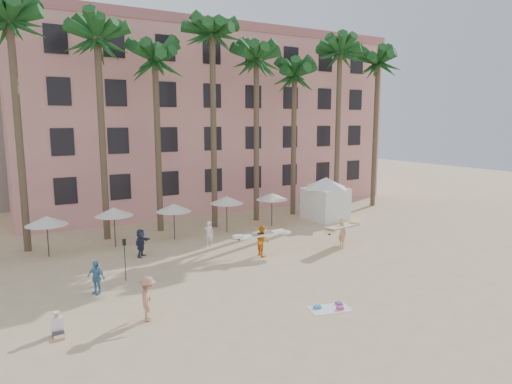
{
  "coord_description": "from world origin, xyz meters",
  "views": [
    {
      "loc": [
        -11.49,
        -16.88,
        8.2
      ],
      "look_at": [
        1.76,
        6.0,
        4.0
      ],
      "focal_mm": 32.0,
      "sensor_mm": 36.0,
      "label": 1
    }
  ],
  "objects": [
    {
      "name": "ground",
      "position": [
        0.0,
        0.0,
        0.0
      ],
      "size": [
        120.0,
        120.0,
        0.0
      ],
      "primitive_type": "plane",
      "color": "#D1B789",
      "rests_on": "ground"
    },
    {
      "name": "paddle",
      "position": [
        -6.04,
        5.9,
        1.41
      ],
      "size": [
        0.18,
        0.04,
        2.23
      ],
      "color": "black",
      "rests_on": "ground"
    },
    {
      "name": "beach_towel",
      "position": [
        0.84,
        -2.11,
        0.03
      ],
      "size": [
        1.99,
        1.41,
        0.14
      ],
      "color": "white",
      "rests_on": "ground"
    },
    {
      "name": "cabana",
      "position": [
        12.14,
        12.41,
        2.07
      ],
      "size": [
        4.98,
        4.98,
        3.5
      ],
      "color": "white",
      "rests_on": "ground"
    },
    {
      "name": "seated_man",
      "position": [
        -9.84,
        1.14,
        0.32
      ],
      "size": [
        0.41,
        0.72,
        0.93
      ],
      "color": "#3F3F4C",
      "rests_on": "ground"
    },
    {
      "name": "umbrella_row",
      "position": [
        -3.0,
        12.5,
        2.33
      ],
      "size": [
        22.5,
        2.7,
        2.73
      ],
      "color": "#332B23",
      "rests_on": "ground"
    },
    {
      "name": "beachgoers",
      "position": [
        -5.16,
        5.38,
        0.88
      ],
      "size": [
        8.93,
        10.36,
        1.87
      ],
      "color": "tan",
      "rests_on": "ground"
    },
    {
      "name": "palm_row",
      "position": [
        0.51,
        15.0,
        12.97
      ],
      "size": [
        44.4,
        5.4,
        16.3
      ],
      "color": "brown",
      "rests_on": "ground"
    },
    {
      "name": "pink_hotel",
      "position": [
        7.0,
        26.0,
        8.0
      ],
      "size": [
        35.0,
        14.0,
        16.0
      ],
      "primitive_type": "cube",
      "color": "#E89C8D",
      "rests_on": "ground"
    },
    {
      "name": "carrier_white",
      "position": [
        2.31,
        6.22,
        1.0
      ],
      "size": [
        3.08,
        1.21,
        1.89
      ],
      "color": "orange",
      "rests_on": "ground"
    },
    {
      "name": "carrier_yellow",
      "position": [
        7.94,
        5.4,
        1.06
      ],
      "size": [
        3.51,
        1.99,
        1.88
      ],
      "color": "#E3AB7F",
      "rests_on": "ground"
    }
  ]
}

